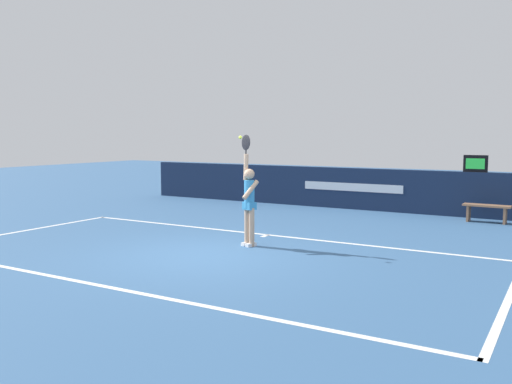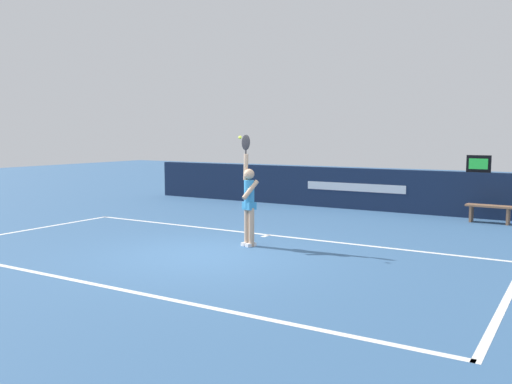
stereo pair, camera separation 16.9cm
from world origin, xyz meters
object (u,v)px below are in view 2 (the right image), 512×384
(speed_display, at_px, (479,164))
(tennis_player, at_px, (249,200))
(courtside_bench_near, at_px, (490,210))
(tennis_ball, at_px, (240,137))

(speed_display, distance_m, tennis_player, 7.67)
(speed_display, relative_size, tennis_player, 0.27)
(speed_display, bearing_deg, courtside_bench_near, -59.95)
(tennis_player, bearing_deg, courtside_bench_near, 56.34)
(tennis_ball, bearing_deg, speed_display, 62.88)
(speed_display, relative_size, tennis_ball, 9.24)
(speed_display, height_order, courtside_bench_near, speed_display)
(tennis_player, relative_size, courtside_bench_near, 1.95)
(speed_display, relative_size, courtside_bench_near, 0.53)
(tennis_player, distance_m, courtside_bench_near, 7.23)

